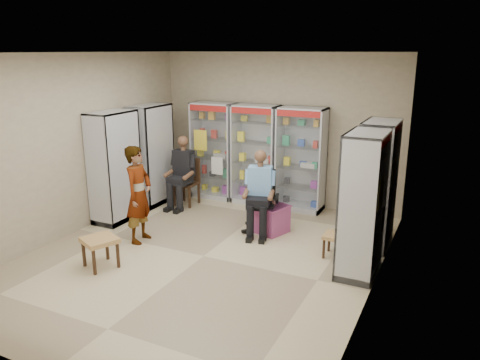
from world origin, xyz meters
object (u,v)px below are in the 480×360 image
at_px(woven_stool_a, 336,245).
at_px(standing_man, 139,194).
at_px(cabinet_right_near, 362,205).
at_px(cabinet_left_near, 115,167).
at_px(pink_trunk, 271,218).
at_px(woven_stool_b, 101,252).
at_px(cabinet_back_left, 214,151).
at_px(cabinet_back_mid, 256,155).
at_px(cabinet_left_far, 151,155).
at_px(office_chair, 261,202).
at_px(cabinet_right_far, 377,185).
at_px(wooden_chair, 186,182).
at_px(seated_shopkeeper, 260,194).
at_px(cabinet_back_right, 301,160).

distance_m(woven_stool_a, standing_man, 3.20).
height_order(cabinet_right_near, cabinet_left_near, same).
height_order(pink_trunk, woven_stool_a, pink_trunk).
bearing_deg(woven_stool_b, cabinet_back_left, 92.29).
bearing_deg(cabinet_back_mid, pink_trunk, -56.88).
bearing_deg(cabinet_left_far, office_chair, 79.83).
bearing_deg(cabinet_right_far, woven_stool_a, 150.37).
height_order(cabinet_right_near, wooden_chair, cabinet_right_near).
height_order(woven_stool_a, woven_stool_b, woven_stool_b).
xyz_separation_m(cabinet_right_far, office_chair, (-1.85, -0.27, -0.47)).
distance_m(cabinet_back_mid, office_chair, 1.64).
bearing_deg(standing_man, cabinet_right_near, -89.94).
bearing_deg(cabinet_right_near, office_chair, 65.80).
xyz_separation_m(cabinet_back_mid, pink_trunk, (0.89, -1.37, -0.76)).
distance_m(cabinet_back_left, office_chair, 2.23).
bearing_deg(seated_shopkeeper, cabinet_back_mid, 102.25).
bearing_deg(wooden_chair, cabinet_left_far, -163.61).
bearing_deg(cabinet_right_far, cabinet_right_near, -180.00).
distance_m(wooden_chair, pink_trunk, 2.20).
xyz_separation_m(cabinet_back_right, pink_trunk, (-0.06, -1.37, -0.76)).
relative_size(cabinet_back_left, cabinet_back_mid, 1.00).
height_order(woven_stool_b, standing_man, standing_man).
distance_m(cabinet_left_near, office_chair, 2.73).
height_order(cabinet_back_mid, pink_trunk, cabinet_back_mid).
bearing_deg(wooden_chair, woven_stool_b, -82.34).
bearing_deg(cabinet_left_far, seated_shopkeeper, 78.77).
height_order(cabinet_right_far, woven_stool_b, cabinet_right_far).
relative_size(cabinet_left_far, woven_stool_a, 5.58).
bearing_deg(cabinet_right_near, woven_stool_a, 48.98).
bearing_deg(standing_man, woven_stool_b, 177.55).
xyz_separation_m(cabinet_back_mid, cabinet_left_near, (-1.88, -2.03, 0.00)).
distance_m(cabinet_back_right, office_chair, 1.49).
relative_size(cabinet_right_near, cabinet_left_near, 1.00).
relative_size(cabinet_right_far, cabinet_right_near, 1.00).
distance_m(cabinet_back_left, pink_trunk, 2.41).
xyz_separation_m(cabinet_back_left, woven_stool_a, (3.11, -1.87, -0.82)).
bearing_deg(standing_man, wooden_chair, 2.56).
bearing_deg(cabinet_right_near, cabinet_back_left, 57.72).
relative_size(cabinet_back_left, standing_man, 1.26).
bearing_deg(wooden_chair, office_chair, -19.10).
relative_size(cabinet_back_left, cabinet_back_right, 1.00).
bearing_deg(woven_stool_b, cabinet_back_right, 64.56).
xyz_separation_m(woven_stool_b, standing_man, (-0.08, 1.04, 0.57)).
distance_m(cabinet_right_near, pink_trunk, 2.04).
distance_m(woven_stool_a, woven_stool_b, 3.48).
height_order(cabinet_back_mid, woven_stool_b, cabinet_back_mid).
xyz_separation_m(cabinet_left_far, cabinet_left_near, (0.00, -1.10, 0.00)).
relative_size(cabinet_left_near, pink_trunk, 3.98).
bearing_deg(cabinet_back_right, seated_shopkeeper, -98.67).
height_order(wooden_chair, standing_man, standing_man).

